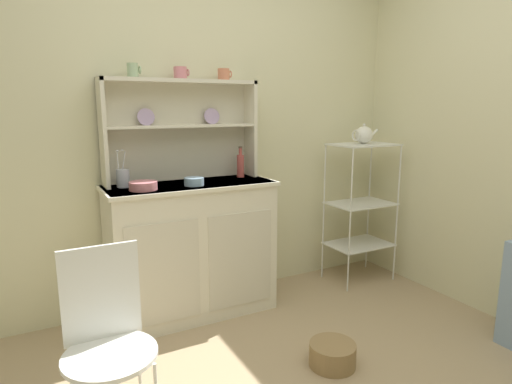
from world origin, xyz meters
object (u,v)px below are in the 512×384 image
bakers_rack (361,197)px  utensil_jar (123,178)px  wire_chair (106,333)px  bowl_mixing_large (143,186)px  hutch_shelf_unit (180,122)px  cup_sage_0 (133,70)px  hutch_cabinet (192,248)px  floor_basket (332,355)px  porcelain_teapot (364,135)px  jam_bottle (240,165)px

bakers_rack → utensil_jar: 1.82m
wire_chair → bowl_mixing_large: 1.07m
hutch_shelf_unit → cup_sage_0: cup_sage_0 is taller
hutch_cabinet → floor_basket: hutch_cabinet is taller
floor_basket → utensil_jar: bearing=129.8°
hutch_shelf_unit → floor_basket: (0.45, -1.11, -1.22)m
hutch_shelf_unit → floor_basket: 1.71m
hutch_shelf_unit → porcelain_teapot: 1.41m
bowl_mixing_large → porcelain_teapot: porcelain_teapot is taller
hutch_cabinet → cup_sage_0: (-0.30, 0.12, 1.14)m
hutch_cabinet → porcelain_teapot: bearing=-2.7°
cup_sage_0 → jam_bottle: 0.94m
cup_sage_0 → floor_basket: bearing=-55.0°
cup_sage_0 → bakers_rack: bearing=-6.3°
hutch_shelf_unit → utensil_jar: hutch_shelf_unit is taller
bakers_rack → cup_sage_0: (-1.69, 0.19, 0.92)m
hutch_cabinet → wire_chair: (-0.71, -0.98, 0.06)m
bowl_mixing_large → floor_basket: bearing=-48.6°
hutch_shelf_unit → utensil_jar: size_ratio=4.43×
wire_chair → floor_basket: bearing=28.8°
bakers_rack → cup_sage_0: size_ratio=12.85×
cup_sage_0 → porcelain_teapot: 1.75m
hutch_cabinet → bakers_rack: bearing=-2.7°
hutch_cabinet → hutch_shelf_unit: bearing=90.0°
hutch_cabinet → porcelain_teapot: size_ratio=4.86×
floor_basket → utensil_jar: size_ratio=1.10×
hutch_shelf_unit → jam_bottle: 0.51m
wire_chair → floor_basket: 1.24m
cup_sage_0 → wire_chair: bearing=-110.4°
bakers_rack → porcelain_teapot: (-0.00, -0.00, 0.49)m
utensil_jar → jam_bottle: bearing=0.6°
floor_basket → porcelain_teapot: (0.94, 0.88, 1.11)m
wire_chair → bakers_rack: bearing=50.6°
floor_basket → cup_sage_0: 2.01m
cup_sage_0 → utensil_jar: bearing=-157.6°
floor_basket → bakers_rack: bearing=43.0°
bakers_rack → porcelain_teapot: 0.49m
bakers_rack → bowl_mixing_large: (-1.71, -0.01, 0.24)m
bowl_mixing_large → utensil_jar: utensil_jar is taller
bakers_rack → cup_sage_0: 1.93m
utensil_jar → bakers_rack: bearing=-4.6°
hutch_shelf_unit → utensil_jar: 0.53m
hutch_cabinet → utensil_jar: utensil_jar is taller
bowl_mixing_large → porcelain_teapot: 1.73m
utensil_jar → wire_chair: bearing=-106.0°
bakers_rack → floor_basket: size_ratio=4.35×
jam_bottle → utensil_jar: 0.81m
bowl_mixing_large → utensil_jar: size_ratio=0.72×
hutch_shelf_unit → bakers_rack: (1.39, -0.23, -0.60)m
bakers_rack → hutch_cabinet: bearing=177.3°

